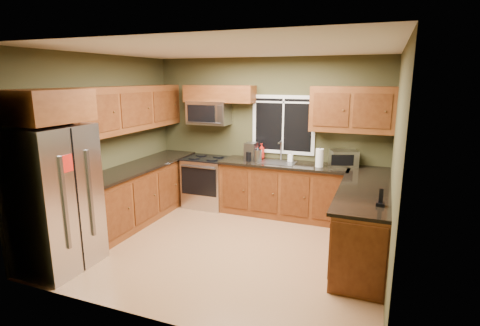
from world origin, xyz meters
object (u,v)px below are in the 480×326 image
Objects in this scene: refrigerator at (55,199)px; soap_bottle_c at (249,155)px; paper_towel_roll at (319,158)px; soap_bottle_b at (290,156)px; range at (207,182)px; toaster_oven at (344,158)px; microwave at (209,113)px; cordless_phone at (381,201)px; coffee_maker at (251,152)px; kettle at (258,155)px; soap_bottle_a at (262,151)px.

refrigerator is 3.24m from soap_bottle_c.
paper_towel_roll reaches higher than soap_bottle_b.
range is 0.98m from soap_bottle_c.
toaster_oven is at bearing 28.70° from paper_towel_roll.
microwave reaches higher than range.
microwave is (0.69, 2.91, 0.83)m from refrigerator.
cordless_phone reaches higher than soap_bottle_c.
soap_bottle_c is at bearing 123.53° from coffee_maker.
kettle is 0.57m from soap_bottle_b.
microwave is 2.51m from toaster_oven.
soap_bottle_c is (0.80, -0.04, -0.71)m from microwave.
soap_bottle_c reaches higher than range.
soap_bottle_c is (0.80, 0.10, 0.55)m from range.
soap_bottle_c is at bearing -145.28° from soap_bottle_a.
paper_towel_roll is (2.06, -0.05, 0.62)m from range.
toaster_oven is 1.53× the size of paper_towel_roll.
cordless_phone is (2.03, -1.69, -0.05)m from kettle.
paper_towel_roll is at bearing -14.59° from soap_bottle_a.
paper_towel_roll reaches higher than toaster_oven.
refrigerator is 3.44m from soap_bottle_a.
kettle is (-1.42, -0.17, -0.02)m from toaster_oven.
range is 1.27m from microwave.
coffee_maker reaches higher than toaster_oven.
soap_bottle_b is (2.22, 2.94, 0.13)m from refrigerator.
microwave is 1.68m from soap_bottle_b.
microwave reaches higher than cordless_phone.
toaster_oven is 1.96m from cordless_phone.
coffee_maker is 0.13m from soap_bottle_c.
toaster_oven is at bearing 0.25° from microwave.
refrigerator is 4.27m from toaster_oven.
refrigerator is at bearing -127.04° from soap_bottle_b.
cordless_phone is at bearing -43.61° from soap_bottle_a.
coffee_maker is at bearing 141.51° from cordless_phone.
soap_bottle_b is at bearing 52.96° from refrigerator.
refrigerator is 3.19m from coffee_maker.
soap_bottle_a is 1.71× the size of soap_bottle_c.
soap_bottle_c is at bearing -2.55° from microwave.
kettle reaches higher than soap_bottle_c.
microwave is 2.17m from paper_towel_roll.
toaster_oven is 1.43m from soap_bottle_a.
microwave reaches higher than soap_bottle_a.
refrigerator is 11.30× the size of soap_bottle_c.
range is 1.16m from kettle.
cordless_phone is (2.04, -1.95, -0.07)m from soap_bottle_a.
coffee_maker is 1.73× the size of soap_bottle_b.
microwave reaches higher than paper_towel_roll.
refrigerator is 8.79× the size of cordless_phone.
soap_bottle_b is at bearing 1.29° from microwave.
paper_towel_roll is 2.06× the size of soap_bottle_c.
range is at bearing 178.63° from paper_towel_roll.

